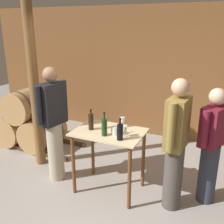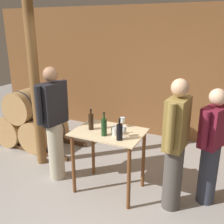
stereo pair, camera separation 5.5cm
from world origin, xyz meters
TOP-DOWN VIEW (x-y plane):
  - ground_plane at (0.00, 0.00)m, footprint 14.00×14.00m
  - back_wall at (0.00, 2.88)m, footprint 8.40×0.05m
  - barrel_rack at (-2.20, 1.35)m, footprint 2.16×0.79m
  - tasting_table at (-0.09, 0.61)m, footprint 0.96×0.68m
  - wooden_post at (-1.51, 0.82)m, footprint 0.16×0.16m
  - wine_bottle_far_left at (-0.34, 0.57)m, footprint 0.07×0.07m
  - wine_bottle_left at (-0.08, 0.46)m, footprint 0.07×0.07m
  - wine_bottle_center at (0.15, 0.42)m, footprint 0.08×0.08m
  - wine_glass_near_left at (0.01, 0.84)m, footprint 0.07×0.07m
  - wine_glass_near_center at (0.17, 0.53)m, footprint 0.06×0.06m
  - ice_bucket at (0.04, 0.55)m, footprint 0.11×0.11m
  - person_host at (1.22, 0.93)m, footprint 0.34×0.56m
  - person_visitor_with_scarf at (-0.97, 0.54)m, footprint 0.29×0.58m
  - person_visitor_bearded at (0.82, 0.61)m, footprint 0.25×0.59m

SIDE VIEW (x-z plane):
  - ground_plane at x=0.00m, z-range 0.00..0.00m
  - barrel_rack at x=-2.20m, z-range -0.10..1.05m
  - tasting_table at x=-0.09m, z-range 0.26..1.18m
  - person_host at x=1.22m, z-range 0.04..1.63m
  - person_visitor_bearded at x=0.82m, z-range 0.05..1.78m
  - person_visitor_with_scarf at x=-0.97m, z-range 0.05..1.81m
  - ice_bucket at x=0.04m, z-range 0.92..1.03m
  - wine_glass_near_left at x=0.01m, z-range 0.95..1.09m
  - wine_glass_near_center at x=0.17m, z-range 0.95..1.10m
  - wine_bottle_center at x=0.15m, z-range 0.89..1.17m
  - wine_bottle_far_left at x=-0.34m, z-range 0.89..1.19m
  - wine_bottle_left at x=-0.08m, z-range 0.88..1.20m
  - back_wall at x=0.00m, z-range 0.00..2.70m
  - wooden_post at x=-1.51m, z-range 0.00..2.70m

